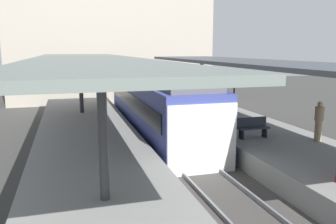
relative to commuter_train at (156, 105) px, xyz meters
The scene contains 13 objects.
ground_plane 5.18m from the commuter_train, 90.00° to the right, with size 80.00×80.00×0.00m, color #383835.
platform_left 6.31m from the commuter_train, 127.88° to the right, with size 4.40×28.00×1.00m, color gray.
platform_right 6.31m from the commuter_train, 52.12° to the right, with size 4.40×28.00×1.00m, color gray.
track_ballast 5.15m from the commuter_train, 90.00° to the right, with size 3.20×28.00×0.20m, color #423F3D.
rail_near_side 5.15m from the commuter_train, 98.39° to the right, with size 0.08×28.00×0.14m, color slate.
rail_far_side 5.15m from the commuter_train, 81.61° to the right, with size 0.08×28.00×0.14m, color slate.
commuter_train is the anchor object (origin of this frame).
canopy_left 5.74m from the commuter_train, 137.48° to the right, with size 4.18×21.00×3.37m.
canopy_right 5.65m from the commuter_train, 42.52° to the right, with size 4.18×21.00×3.17m.
platform_bench 6.07m from the commuter_train, 61.67° to the right, with size 1.40×0.41×0.86m.
platform_sign 4.29m from the commuter_train, 23.38° to the right, with size 0.90×0.08×2.21m.
passenger_near_bench 8.35m from the commuter_train, 51.32° to the right, with size 0.36×0.36×1.63m.
station_building_backdrop 15.59m from the commuter_train, 91.67° to the left, with size 18.00×6.00×11.00m, color #A89E8E.
Camera 1 is at (-4.57, -13.16, 4.71)m, focal length 37.02 mm.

